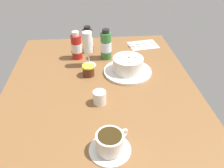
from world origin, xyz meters
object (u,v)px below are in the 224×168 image
object	(u,v)px
sauce_bottle_green	(106,45)
sauce_bottle_red	(77,46)
wine_glass	(88,44)
creamer_jug	(99,97)
cutlery_setting	(142,45)
porridge_bowl	(128,66)
jam_jar	(88,70)
sauce_bottle_brown	(88,40)
coffee_cup	(110,143)

from	to	relation	value
sauce_bottle_green	sauce_bottle_red	size ratio (longest dim) A/B	1.09
sauce_bottle_green	wine_glass	bearing A→B (deg)	127.69
creamer_jug	sauce_bottle_red	distance (cm)	40.02
cutlery_setting	wine_glass	world-z (taller)	wine_glass
porridge_bowl	sauce_bottle_green	xyz separation A→B (cm)	(15.61, 9.14, 3.53)
porridge_bowl	creamer_jug	distance (cm)	25.92
jam_jar	sauce_bottle_green	xyz separation A→B (cm)	(16.18, -9.45, 4.59)
cutlery_setting	sauce_bottle_green	size ratio (longest dim) A/B	1.13
sauce_bottle_brown	cutlery_setting	bearing A→B (deg)	-81.15
cutlery_setting	coffee_cup	size ratio (longest dim) A/B	1.35
porridge_bowl	sauce_bottle_red	world-z (taller)	sauce_bottle_red
cutlery_setting	creamer_jug	world-z (taller)	creamer_jug
wine_glass	sauce_bottle_red	xyz separation A→B (cm)	(8.58, 6.04, -4.90)
creamer_jug	sauce_bottle_green	xyz separation A→B (cm)	(37.07, -5.35, 4.44)
coffee_cup	creamer_jug	distance (cm)	23.61
cutlery_setting	coffee_cup	xyz separation A→B (cm)	(-74.19, 25.49, 2.91)
porridge_bowl	wine_glass	size ratio (longest dim) A/B	1.29
cutlery_setting	coffee_cup	world-z (taller)	coffee_cup
porridge_bowl	sauce_bottle_green	size ratio (longest dim) A/B	1.43
creamer_jug	wine_glass	size ratio (longest dim) A/B	0.35
porridge_bowl	cutlery_setting	world-z (taller)	porridge_bowl
coffee_cup	jam_jar	size ratio (longest dim) A/B	2.35
creamer_jug	jam_jar	xyz separation A→B (cm)	(20.89, 4.10, -0.16)
sauce_bottle_green	coffee_cup	bearing A→B (deg)	177.00
creamer_jug	sauce_bottle_brown	world-z (taller)	sauce_bottle_brown
cutlery_setting	jam_jar	xyz separation A→B (cm)	(-29.79, 31.77, 2.39)
sauce_bottle_green	cutlery_setting	bearing A→B (deg)	-58.62
porridge_bowl	sauce_bottle_red	xyz separation A→B (cm)	(17.14, 24.30, 2.88)
porridge_bowl	creamer_jug	size ratio (longest dim) A/B	3.66
jam_jar	sauce_bottle_brown	xyz separation A→B (cm)	(24.88, -0.21, 3.88)
creamer_jug	sauce_bottle_red	xyz separation A→B (cm)	(38.61, 9.81, 3.78)
jam_jar	sauce_bottle_brown	bearing A→B (deg)	-0.49
sauce_bottle_green	sauce_bottle_red	xyz separation A→B (cm)	(1.54, 15.16, -0.66)
porridge_bowl	coffee_cup	distance (cm)	46.63
porridge_bowl	sauce_bottle_brown	distance (cm)	30.60
coffee_cup	wine_glass	size ratio (longest dim) A/B	0.75
cutlery_setting	wine_glass	xyz separation A→B (cm)	(-20.66, 31.44, 11.23)
creamer_jug	wine_glass	xyz separation A→B (cm)	(30.03, 3.77, 8.69)
cutlery_setting	wine_glass	distance (cm)	39.26
wine_glass	porridge_bowl	bearing A→B (deg)	-115.12
creamer_jug	coffee_cup	bearing A→B (deg)	-174.71
creamer_jug	sauce_bottle_green	bearing A→B (deg)	-8.21
sauce_bottle_red	sauce_bottle_brown	bearing A→B (deg)	-39.61
coffee_cup	sauce_bottle_brown	world-z (taller)	sauce_bottle_brown
cutlery_setting	sauce_bottle_green	bearing A→B (deg)	121.38
porridge_bowl	sauce_bottle_red	distance (cm)	29.88
porridge_bowl	coffee_cup	size ratio (longest dim) A/B	1.70
cutlery_setting	porridge_bowl	bearing A→B (deg)	155.72
sauce_bottle_green	sauce_bottle_red	bearing A→B (deg)	84.20
wine_glass	sauce_bottle_brown	distance (cm)	16.50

